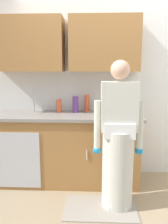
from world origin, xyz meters
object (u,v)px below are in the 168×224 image
bottle_cleaner_spray (117,103)px  bottle_soap (76,104)px  person_at_sink (118,147)px  sponge (120,114)px  cup_by_sink (109,109)px  bottle_dish_liquid (87,103)px  sink (34,115)px  bottle_water_tall (59,106)px

bottle_cleaner_spray → bottle_soap: bearing=-177.1°
person_at_sink → sponge: size_ratio=14.73×
bottle_cleaner_spray → cup_by_sink: bottle_cleaner_spray is taller
bottle_cleaner_spray → bottle_dish_liquid: bearing=172.1°
sink → bottle_water_tall: bearing=25.3°
bottle_dish_liquid → bottle_cleaner_spray: bottle_cleaner_spray is taller
person_at_sink → bottle_soap: bearing=125.7°
bottle_water_tall → person_at_sink: bearing=-44.3°
sink → sponge: (1.13, -0.07, 0.03)m
sink → bottle_cleaner_spray: (1.12, 0.17, 0.14)m
sink → bottle_soap: 0.58m
bottle_dish_liquid → bottle_water_tall: bottle_dish_liquid is taller
person_at_sink → bottle_water_tall: person_at_sink is taller
bottle_dish_liquid → cup_by_sink: size_ratio=2.36×
bottle_dish_liquid → bottle_soap: 0.18m
sink → bottle_cleaner_spray: sink is taller
person_at_sink → bottle_dish_liquid: bearing=114.3°
bottle_water_tall → cup_by_sink: bottle_water_tall is taller
bottle_cleaner_spray → sponge: 0.26m
bottle_dish_liquid → cup_by_sink: 0.34m
bottle_cleaner_spray → cup_by_sink: bearing=-157.5°
person_at_sink → bottle_cleaner_spray: size_ratio=6.46×
sink → cup_by_sink: sink is taller
bottle_soap → sponge: bottle_soap is taller
bottle_soap → sponge: size_ratio=2.04×
cup_by_sink → sink: bearing=-173.1°
person_at_sink → bottle_dish_liquid: (-0.37, 0.81, 0.37)m
bottle_dish_liquid → bottle_cleaner_spray: size_ratio=0.95×
sink → bottle_water_tall: sink is taller
sink → bottle_soap: (0.54, 0.14, 0.13)m
bottle_soap → bottle_water_tall: size_ratio=1.26×
person_at_sink → bottle_dish_liquid: size_ratio=6.79×
bottle_cleaner_spray → cup_by_sink: 0.13m
bottle_water_tall → sponge: bearing=-14.8°
bottle_water_tall → cup_by_sink: bearing=-2.1°
person_at_sink → bottle_soap: (-0.52, 0.72, 0.36)m
bottle_dish_liquid → cup_by_sink: bottle_dish_liquid is taller
bottle_dish_liquid → bottle_cleaner_spray: (0.42, -0.06, 0.01)m
bottle_soap → bottle_dish_liquid: bearing=29.5°
bottle_dish_liquid → sponge: bottle_dish_liquid is taller
sink → bottle_soap: sink is taller
cup_by_sink → sponge: 0.23m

